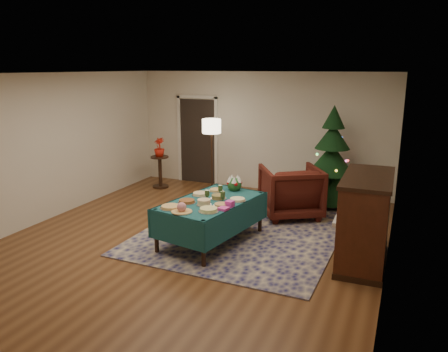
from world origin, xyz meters
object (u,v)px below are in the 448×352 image
at_px(potted_plant, 159,151).
at_px(christmas_tree, 331,161).
at_px(buffet_table, 211,209).
at_px(armchair, 291,189).
at_px(floor_lamp, 212,131).
at_px(side_table, 160,172).
at_px(gift_box, 230,204).
at_px(piano, 365,221).

xyz_separation_m(potted_plant, christmas_tree, (3.94, 0.22, 0.05)).
xyz_separation_m(buffet_table, potted_plant, (-2.52, 2.58, 0.30)).
bearing_deg(potted_plant, buffet_table, -45.73).
distance_m(armchair, potted_plant, 3.49).
relative_size(floor_lamp, side_table, 2.26).
height_order(armchair, floor_lamp, floor_lamp).
bearing_deg(gift_box, side_table, 136.48).
bearing_deg(armchair, potted_plant, -44.59).
bearing_deg(piano, buffet_table, -175.44).
bearing_deg(gift_box, piano, 10.89).
relative_size(gift_box, potted_plant, 0.26).
bearing_deg(christmas_tree, piano, -70.39).
bearing_deg(floor_lamp, gift_box, -60.41).
bearing_deg(side_table, christmas_tree, 3.13).
bearing_deg(side_table, armchair, -13.68).
distance_m(gift_box, piano, 1.99).
bearing_deg(side_table, gift_box, -43.52).
height_order(gift_box, side_table, gift_box).
bearing_deg(floor_lamp, christmas_tree, 6.07).
distance_m(buffet_table, armchair, 1.96).
xyz_separation_m(buffet_table, christmas_tree, (1.42, 2.80, 0.36)).
xyz_separation_m(gift_box, side_table, (-2.91, 2.77, -0.39)).
relative_size(gift_box, side_table, 0.15).
bearing_deg(christmas_tree, potted_plant, -176.87).
relative_size(christmas_tree, piano, 1.36).
relative_size(floor_lamp, piano, 1.12).
relative_size(buffet_table, floor_lamp, 1.18).
distance_m(christmas_tree, piano, 2.78).
distance_m(floor_lamp, christmas_tree, 2.63).
height_order(armchair, piano, piano).
distance_m(side_table, christmas_tree, 3.99).
relative_size(armchair, floor_lamp, 0.64).
xyz_separation_m(gift_box, piano, (1.95, 0.38, -0.12)).
xyz_separation_m(armchair, piano, (1.49, -1.57, 0.10)).
height_order(buffet_table, side_table, side_table).
xyz_separation_m(gift_box, potted_plant, (-2.91, 2.77, 0.11)).
relative_size(side_table, christmas_tree, 0.36).
height_order(gift_box, christmas_tree, christmas_tree).
distance_m(buffet_table, side_table, 3.61).
bearing_deg(gift_box, potted_plant, 136.48).
bearing_deg(piano, side_table, 153.83).
bearing_deg(christmas_tree, gift_box, -108.95).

